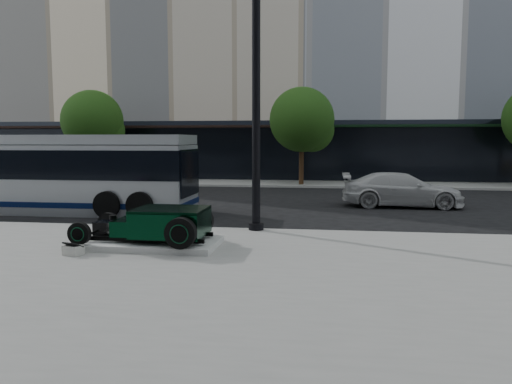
# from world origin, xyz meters

# --- Properties ---
(ground) EXTENTS (120.00, 120.00, 0.00)m
(ground) POSITION_xyz_m (0.00, 0.00, 0.00)
(ground) COLOR black
(ground) RESTS_ON ground
(sidewalk_near) EXTENTS (70.00, 17.00, 0.12)m
(sidewalk_near) POSITION_xyz_m (0.00, -10.50, 0.06)
(sidewalk_near) COLOR gray
(sidewalk_near) RESTS_ON ground
(sidewalk_far) EXTENTS (70.00, 4.00, 0.12)m
(sidewalk_far) POSITION_xyz_m (0.00, 14.00, 0.06)
(sidewalk_far) COLOR gray
(sidewalk_far) RESTS_ON ground
(street_trees) EXTENTS (29.80, 3.80, 5.70)m
(street_trees) POSITION_xyz_m (1.15, 13.07, 3.77)
(street_trees) COLOR black
(street_trees) RESTS_ON sidewalk_far
(display_plinth) EXTENTS (3.40, 1.80, 0.15)m
(display_plinth) POSITION_xyz_m (-1.80, -4.84, 0.20)
(display_plinth) COLOR silver
(display_plinth) RESTS_ON sidewalk_near
(hot_rod) EXTENTS (3.22, 2.00, 0.81)m
(hot_rod) POSITION_xyz_m (-1.47, -4.84, 0.70)
(hot_rod) COLOR black
(hot_rod) RESTS_ON display_plinth
(info_plaque) EXTENTS (0.46, 0.38, 0.31)m
(info_plaque) POSITION_xyz_m (-3.20, -6.02, 0.24)
(info_plaque) COLOR silver
(info_plaque) RESTS_ON sidewalk_near
(lamppost) EXTENTS (0.44, 0.44, 8.00)m
(lamppost) POSITION_xyz_m (0.49, -2.25, 3.82)
(lamppost) COLOR black
(lamppost) RESTS_ON sidewalk_near
(transit_bus) EXTENTS (12.12, 2.88, 2.92)m
(transit_bus) POSITION_xyz_m (-8.47, 1.17, 1.49)
(transit_bus) COLOR #AFB3B9
(transit_bus) RESTS_ON ground
(white_sedan) EXTENTS (4.85, 1.99, 1.40)m
(white_sedan) POSITION_xyz_m (5.57, 4.48, 0.70)
(white_sedan) COLOR silver
(white_sedan) RESTS_ON ground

